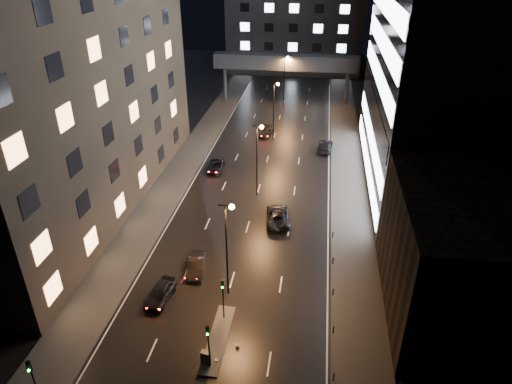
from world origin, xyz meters
TOP-DOWN VIEW (x-y plane):
  - ground at (0.00, 40.00)m, footprint 160.00×160.00m
  - sidewalk_left at (-12.50, 35.00)m, footprint 5.00×110.00m
  - sidewalk_right at (12.50, 35.00)m, footprint 5.00×110.00m
  - building_left at (-22.50, 24.00)m, footprint 15.00×48.00m
  - building_right_low at (20.00, 9.00)m, footprint 10.00×18.00m
  - building_right_glass at (25.00, 36.00)m, footprint 20.00×36.00m
  - building_far at (0.00, 98.00)m, footprint 34.00×14.00m
  - skybridge at (0.00, 70.00)m, footprint 30.00×3.00m
  - median_island at (0.30, 2.00)m, footprint 1.60×8.00m
  - traffic_signal_near at (0.30, 4.49)m, footprint 0.28×0.34m
  - traffic_signal_far at (0.30, -1.01)m, footprint 0.28×0.34m
  - traffic_signal_corner at (-11.50, -6.01)m, footprint 0.28×0.34m
  - bollard_row at (10.20, 6.50)m, footprint 0.12×25.12m
  - streetlight_near at (0.16, 8.00)m, footprint 1.45×0.50m
  - streetlight_mid_a at (0.16, 28.00)m, footprint 1.45×0.50m
  - streetlight_mid_b at (0.16, 48.00)m, footprint 1.45×0.50m
  - streetlight_far at (0.16, 68.00)m, footprint 1.45×0.50m
  - car_away_a at (-6.27, 6.16)m, footprint 2.32×4.78m
  - car_away_b at (-3.94, 10.85)m, footprint 2.13×4.74m
  - car_away_c at (-7.28, 34.83)m, footprint 2.43×4.82m
  - car_away_d at (-1.50, 49.92)m, footprint 2.24×4.60m
  - car_toward_a at (3.49, 21.78)m, footprint 3.40×6.19m
  - car_toward_b at (9.00, 44.87)m, footprint 2.74×5.73m
  - utility_cabinet at (-0.10, -0.76)m, footprint 0.83×0.60m
  - cone_a at (0.72, -0.43)m, footprint 0.36×0.36m
  - cone_b at (2.13, 1.26)m, footprint 0.44×0.44m

SIDE VIEW (x-z plane):
  - ground at x=0.00m, z-range 0.00..0.00m
  - sidewalk_left at x=-12.50m, z-range 0.00..0.15m
  - sidewalk_right at x=12.50m, z-range 0.00..0.15m
  - median_island at x=0.30m, z-range 0.00..0.15m
  - cone_a at x=0.72m, z-range 0.00..0.45m
  - cone_b at x=2.13m, z-range 0.00..0.55m
  - bollard_row at x=10.20m, z-range 0.00..0.90m
  - car_away_d at x=-1.50m, z-range 0.00..1.29m
  - car_away_c at x=-7.28m, z-range 0.00..1.31m
  - car_away_b at x=-3.94m, z-range 0.00..1.51m
  - utility_cabinet at x=-0.10m, z-range 0.15..1.40m
  - car_away_a at x=-6.27m, z-range 0.00..1.57m
  - car_toward_b at x=9.00m, z-range 0.00..1.61m
  - car_toward_a at x=3.49m, z-range 0.00..1.64m
  - traffic_signal_corner at x=-11.50m, z-range 0.74..5.14m
  - traffic_signal_near at x=0.30m, z-range 0.89..5.29m
  - traffic_signal_far at x=0.30m, z-range 0.89..5.29m
  - building_right_low at x=20.00m, z-range 0.00..12.00m
  - streetlight_near at x=0.16m, z-range 1.42..11.57m
  - streetlight_mid_a at x=0.16m, z-range 1.42..11.57m
  - streetlight_mid_b at x=0.16m, z-range 1.42..11.57m
  - streetlight_far at x=0.16m, z-range 1.42..11.57m
  - skybridge at x=0.00m, z-range 3.34..13.34m
  - building_far at x=0.00m, z-range 0.00..25.00m
  - building_left at x=-22.50m, z-range 0.00..40.00m
  - building_right_glass at x=25.00m, z-range 0.00..45.00m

